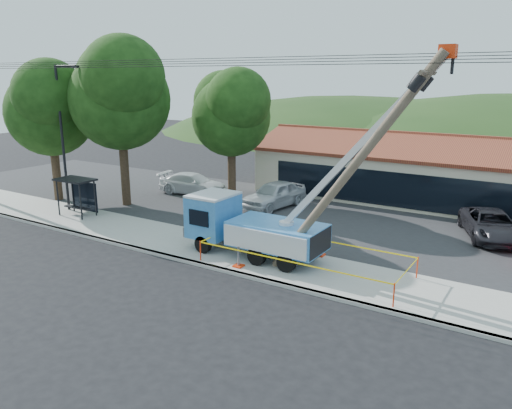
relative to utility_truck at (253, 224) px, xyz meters
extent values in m
plane|color=black|center=(-0.28, -4.25, -1.65)|extent=(120.00, 120.00, 0.00)
cube|color=#A7A49C|center=(-0.28, -2.15, -1.57)|extent=(60.00, 0.25, 0.15)
cube|color=#A7A49C|center=(-0.28, -0.25, -1.57)|extent=(60.00, 4.00, 0.15)
cube|color=#28282B|center=(-0.28, 7.75, -1.60)|extent=(60.00, 12.00, 0.10)
cube|color=beige|center=(3.72, 15.75, 0.05)|extent=(22.00, 8.00, 3.40)
cube|color=black|center=(3.72, 11.73, -0.22)|extent=(18.04, 0.08, 2.21)
cube|color=maroon|center=(3.72, 13.75, 2.25)|extent=(22.50, 4.53, 1.52)
cube|color=maroon|center=(3.72, 17.75, 2.25)|extent=(22.50, 4.53, 1.52)
cube|color=maroon|center=(3.72, 15.75, 2.90)|extent=(22.50, 0.30, 0.25)
cylinder|color=black|center=(-14.28, 0.75, 2.85)|extent=(0.16, 0.16, 9.00)
cylinder|color=black|center=(-13.38, 0.75, 7.25)|extent=(1.80, 0.14, 0.14)
cube|color=black|center=(-12.48, 0.75, 7.20)|extent=(0.50, 0.22, 0.15)
cylinder|color=#332316|center=(-12.28, 3.75, 0.88)|extent=(0.56, 0.56, 5.06)
sphere|color=black|center=(-12.28, 3.75, 5.25)|extent=(6.30, 6.30, 6.30)
sphere|color=black|center=(-13.54, 4.59, 6.40)|extent=(5.04, 5.04, 5.04)
sphere|color=black|center=(-11.02, 2.91, 6.63)|extent=(5.04, 5.04, 5.04)
cylinder|color=#332316|center=(-17.28, 2.25, 0.55)|extent=(0.56, 0.56, 4.40)
sphere|color=black|center=(-17.28, 2.25, 4.35)|extent=(5.70, 5.70, 5.70)
sphere|color=black|center=(-18.42, 3.01, 5.35)|extent=(4.56, 4.56, 4.56)
sphere|color=black|center=(-16.14, 1.49, 5.55)|extent=(4.56, 4.56, 4.56)
cylinder|color=#332316|center=(-7.28, 8.75, 0.44)|extent=(0.56, 0.56, 4.18)
sphere|color=black|center=(-7.28, 8.75, 4.05)|extent=(5.25, 5.25, 5.25)
sphere|color=black|center=(-8.33, 9.45, 5.00)|extent=(4.20, 4.20, 4.20)
sphere|color=black|center=(-6.23, 8.05, 5.19)|extent=(4.20, 4.20, 4.20)
ellipsoid|color=#1D3915|center=(-15.28, 50.75, -1.65)|extent=(78.40, 56.00, 28.00)
cylinder|color=black|center=(-0.28, -1.15, 7.12)|extent=(60.00, 0.02, 0.02)
cylinder|color=black|center=(-0.28, -0.65, 7.24)|extent=(60.00, 0.02, 0.02)
cylinder|color=black|center=(-0.28, -0.15, 7.36)|extent=(60.00, 0.02, 0.02)
cylinder|color=black|center=(-0.28, 0.25, 7.48)|extent=(60.00, 0.02, 0.02)
cylinder|color=black|center=(-2.17, -0.99, -1.08)|extent=(0.85, 0.28, 0.85)
cylinder|color=black|center=(-2.17, 0.99, -1.08)|extent=(0.85, 0.28, 0.85)
cylinder|color=black|center=(0.85, -0.99, -1.08)|extent=(0.85, 0.28, 0.85)
cylinder|color=black|center=(0.85, 0.99, -1.08)|extent=(0.85, 0.28, 0.85)
cylinder|color=black|center=(2.36, -0.99, -1.08)|extent=(0.85, 0.28, 0.85)
cylinder|color=black|center=(2.36, 0.99, -1.08)|extent=(0.85, 0.28, 0.85)
cube|color=black|center=(0.28, 0.00, -0.84)|extent=(6.23, 0.94, 0.24)
cube|color=#3577BD|center=(-2.27, 0.00, 0.10)|extent=(1.89, 2.26, 1.98)
cube|color=silver|center=(-2.27, 0.00, 1.14)|extent=(1.89, 2.26, 0.11)
cube|color=black|center=(-3.16, 0.00, 0.24)|extent=(0.08, 1.70, 0.85)
cube|color=gray|center=(-3.26, 0.00, -0.65)|extent=(0.14, 2.17, 0.47)
cube|color=#3577BD|center=(1.32, 0.00, -0.28)|extent=(4.34, 2.26, 1.13)
cylinder|color=silver|center=(1.79, 0.00, 0.15)|extent=(0.66, 0.66, 0.57)
cube|color=silver|center=(4.92, 0.00, 3.95)|extent=(6.47, 0.26, 7.31)
cube|color=gray|center=(5.21, 0.00, 4.19)|extent=(3.89, 0.17, 4.40)
cube|color=#F5350D|center=(8.06, -0.19, 7.52)|extent=(0.57, 0.47, 0.47)
cube|color=#F5350D|center=(0.28, -1.60, -1.47)|extent=(0.42, 0.42, 0.08)
cube|color=#F5350D|center=(2.73, 1.60, -1.47)|extent=(0.42, 0.42, 0.08)
cylinder|color=brown|center=(4.82, -0.59, 3.01)|extent=(6.75, 0.35, 9.22)
cube|color=brown|center=(7.54, -0.59, 6.80)|extent=(0.18, 1.99, 0.18)
cylinder|color=black|center=(7.32, -0.04, 6.47)|extent=(0.64, 0.40, 0.68)
cylinder|color=black|center=(7.32, -1.14, 6.47)|extent=(0.64, 0.40, 0.68)
cylinder|color=black|center=(-13.67, -0.41, -0.42)|extent=(0.09, 0.09, 2.18)
cylinder|color=black|center=(-11.67, -0.36, -0.42)|extent=(0.09, 0.09, 2.18)
cylinder|color=black|center=(-13.69, 0.68, -0.42)|extent=(0.09, 0.09, 2.18)
cylinder|color=black|center=(-11.70, 0.72, -0.42)|extent=(0.09, 0.09, 2.18)
cube|color=black|center=(-12.68, 0.16, 0.71)|extent=(2.39, 1.51, 0.11)
cube|color=black|center=(-12.70, 0.74, -0.42)|extent=(2.18, 0.10, 1.81)
cube|color=black|center=(-12.68, 0.16, -1.01)|extent=(2.00, 0.41, 0.07)
cylinder|color=#F5350D|center=(-1.63, -1.89, -1.03)|extent=(0.06, 0.06, 0.94)
cylinder|color=#F5350D|center=(7.31, -1.89, -1.03)|extent=(0.06, 0.06, 0.94)
cylinder|color=#F5350D|center=(7.31, 1.31, -1.03)|extent=(0.06, 0.06, 0.94)
cylinder|color=#F5350D|center=(-1.63, 1.31, -1.03)|extent=(0.06, 0.06, 0.94)
cube|color=yellow|center=(2.84, -1.89, -0.60)|extent=(8.94, 0.01, 0.06)
cube|color=yellow|center=(7.31, -0.29, -0.60)|extent=(0.01, 3.19, 0.06)
cube|color=yellow|center=(2.84, 1.31, -0.60)|extent=(8.94, 0.01, 0.06)
cube|color=yellow|center=(-1.63, -0.29, -0.60)|extent=(0.01, 3.19, 0.06)
imported|color=silver|center=(-3.67, 8.35, -1.65)|extent=(2.74, 5.22, 1.69)
imported|color=white|center=(-10.53, 8.54, -1.65)|extent=(5.34, 2.90, 1.47)
imported|color=#222127|center=(9.11, 8.89, -1.65)|extent=(4.20, 5.76, 1.45)
camera|label=1|loc=(11.98, -18.73, 6.72)|focal=35.00mm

